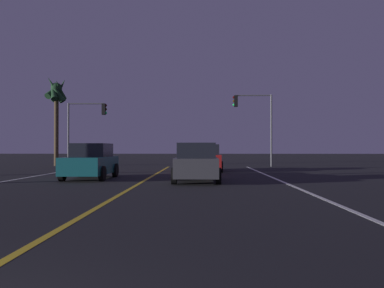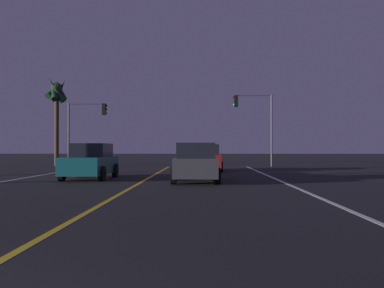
{
  "view_description": "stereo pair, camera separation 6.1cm",
  "coord_description": "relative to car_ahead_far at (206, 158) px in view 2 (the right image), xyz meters",
  "views": [
    {
      "loc": [
        2.59,
        -2.15,
        1.49
      ],
      "look_at": [
        1.98,
        23.27,
        1.73
      ],
      "focal_mm": 37.9,
      "sensor_mm": 36.0,
      "label": 1
    },
    {
      "loc": [
        2.65,
        -2.15,
        1.49
      ],
      "look_at": [
        1.98,
        23.27,
        1.73
      ],
      "focal_mm": 37.9,
      "sensor_mm": 36.0,
      "label": 2
    }
  ],
  "objects": [
    {
      "name": "lane_edge_right",
      "position": [
        3.28,
        -11.76,
        -0.82
      ],
      "size": [
        0.16,
        35.61,
        0.01
      ],
      "primitive_type": "cube",
      "color": "silver",
      "rests_on": "ground"
    },
    {
      "name": "lane_center_divider",
      "position": [
        -2.85,
        -11.76,
        -0.82
      ],
      "size": [
        0.16,
        35.61,
        0.01
      ],
      "primitive_type": "cube",
      "color": "gold",
      "rests_on": "ground"
    },
    {
      "name": "car_ahead_far",
      "position": [
        0.0,
        0.0,
        0.0
      ],
      "size": [
        2.02,
        4.3,
        1.7
      ],
      "rotation": [
        0.0,
        0.0,
        1.57
      ],
      "color": "black",
      "rests_on": "ground"
    },
    {
      "name": "car_oncoming",
      "position": [
        -5.57,
        -6.43,
        0.0
      ],
      "size": [
        2.02,
        4.3,
        1.7
      ],
      "rotation": [
        0.0,
        0.0,
        -1.57
      ],
      "color": "black",
      "rests_on": "ground"
    },
    {
      "name": "car_lead_same_lane",
      "position": [
        -0.48,
        -7.95,
        0.0
      ],
      "size": [
        2.02,
        4.3,
        1.7
      ],
      "rotation": [
        0.0,
        0.0,
        1.57
      ],
      "color": "black",
      "rests_on": "ground"
    },
    {
      "name": "traffic_light_near_right",
      "position": [
        3.84,
        6.54,
        3.4
      ],
      "size": [
        3.14,
        0.36,
        5.71
      ],
      "rotation": [
        0.0,
        0.0,
        3.14
      ],
      "color": "#4C4C51",
      "rests_on": "ground"
    },
    {
      "name": "traffic_light_near_left",
      "position": [
        -9.44,
        6.54,
        2.98
      ],
      "size": [
        3.19,
        0.36,
        5.09
      ],
      "color": "#4C4C51",
      "rests_on": "ground"
    },
    {
      "name": "palm_tree_left_far",
      "position": [
        -12.3,
        7.45,
        4.96
      ],
      "size": [
        2.06,
        2.1,
        7.43
      ],
      "color": "#473826",
      "rests_on": "ground"
    }
  ]
}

